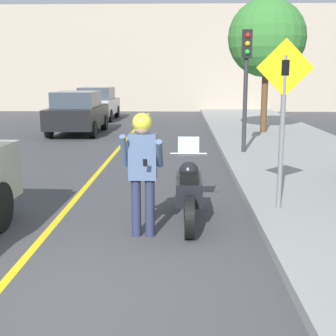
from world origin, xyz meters
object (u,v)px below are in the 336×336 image
person_biker (143,161)px  street_tree (267,38)px  motorcycle (189,191)px  parked_car_silver (97,103)px  crossing_sign (283,109)px  parked_car_black (78,112)px  traffic_light (246,68)px

person_biker → street_tree: size_ratio=0.37×
motorcycle → person_biker: size_ratio=1.21×
street_tree → parked_car_silver: bearing=139.9°
crossing_sign → parked_car_black: size_ratio=0.65×
motorcycle → crossing_sign: bearing=10.3°
street_tree → parked_car_black: (-7.27, 0.50, -2.80)m
parked_car_black → street_tree: bearing=-3.9°
motorcycle → traffic_light: traffic_light is taller
traffic_light → parked_car_black: 8.08m
motorcycle → crossing_sign: size_ratio=0.80×
crossing_sign → street_tree: size_ratio=0.55×
street_tree → motorcycle: bearing=-105.7°
traffic_light → street_tree: (1.36, 4.74, 1.13)m
street_tree → parked_car_silver: (-7.53, 6.35, -2.80)m
person_biker → crossing_sign: size_ratio=0.66×
parked_car_black → person_biker: bearing=-73.3°
parked_car_black → parked_car_silver: bearing=92.6°
traffic_light → parked_car_black: traffic_light is taller
motorcycle → parked_car_black: 12.03m
motorcycle → parked_car_black: size_ratio=0.52×
motorcycle → parked_car_silver: size_ratio=0.52×
person_biker → parked_car_black: 12.49m
person_biker → parked_car_black: (-3.58, 11.96, -0.27)m
motorcycle → person_biker: person_biker is taller
person_biker → parked_car_silver: 18.23m
traffic_light → parked_car_silver: (-6.18, 11.09, -1.67)m
motorcycle → traffic_light: (1.66, 6.01, 2.02)m
person_biker → street_tree: 12.31m
person_biker → crossing_sign: (2.18, 0.99, 0.68)m
motorcycle → street_tree: street_tree is taller
person_biker → motorcycle: bearing=46.5°
crossing_sign → street_tree: bearing=81.8°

